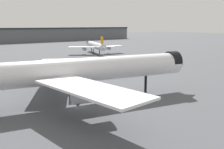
% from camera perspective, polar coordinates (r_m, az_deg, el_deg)
% --- Properties ---
extents(ground, '(900.00, 900.00, 0.00)m').
position_cam_1_polar(ground, '(56.40, -7.82, -7.05)').
color(ground, '#4C4F54').
extents(airliner_near_gate, '(59.52, 54.08, 16.10)m').
position_cam_1_polar(airliner_near_gate, '(58.88, -6.62, 0.87)').
color(airliner_near_gate, white).
rests_on(airliner_near_gate, ground).
extents(airliner_far_taxiway, '(34.03, 37.93, 10.89)m').
position_cam_1_polar(airliner_far_taxiway, '(157.98, -3.67, 6.45)').
color(airliner_far_taxiway, silver).
rests_on(airliner_far_taxiway, ground).
extents(terminal_building, '(255.43, 49.94, 21.73)m').
position_cam_1_polar(terminal_building, '(277.38, -18.76, 8.40)').
color(terminal_building, slate).
rests_on(terminal_building, ground).
extents(traffic_cone_near_nose, '(0.59, 0.59, 0.74)m').
position_cam_1_polar(traffic_cone_near_nose, '(91.82, -2.54, 0.34)').
color(traffic_cone_near_nose, '#F2600C').
rests_on(traffic_cone_near_nose, ground).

